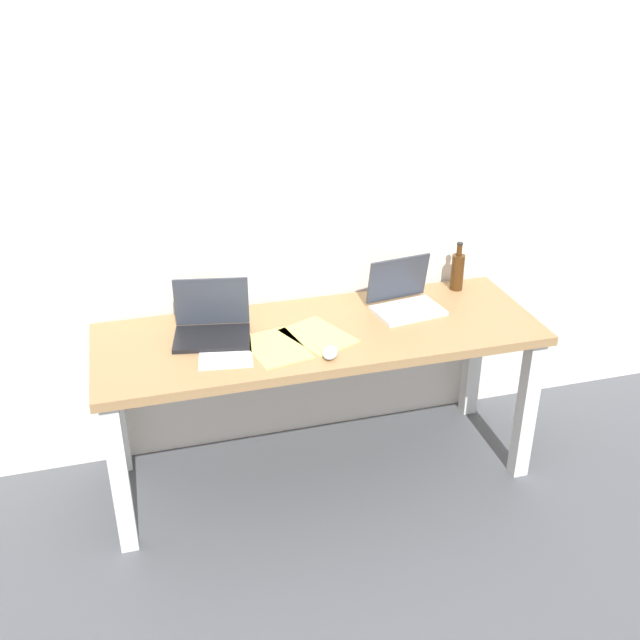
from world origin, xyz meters
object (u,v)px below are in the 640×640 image
(laptop_left, at_px, (212,325))
(computer_mouse, at_px, (330,353))
(desk, at_px, (320,351))
(beer_bottle, at_px, (457,271))
(laptop_right, at_px, (404,299))

(laptop_left, xyz_separation_m, computer_mouse, (0.42, -0.30, -0.03))
(laptop_left, bearing_deg, desk, -9.78)
(laptop_left, relative_size, computer_mouse, 3.47)
(desk, relative_size, computer_mouse, 18.83)
(beer_bottle, xyz_separation_m, computer_mouse, (-0.76, -0.46, -0.08))
(computer_mouse, bearing_deg, laptop_right, 58.54)
(beer_bottle, bearing_deg, desk, -162.36)
(laptop_right, bearing_deg, laptop_left, -178.57)
(computer_mouse, bearing_deg, laptop_left, 167.28)
(desk, relative_size, laptop_left, 5.43)
(desk, relative_size, laptop_right, 5.82)
(desk, xyz_separation_m, laptop_right, (0.42, 0.10, 0.15))
(laptop_right, relative_size, beer_bottle, 1.38)
(desk, bearing_deg, beer_bottle, 17.64)
(laptop_left, height_order, beer_bottle, beer_bottle)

